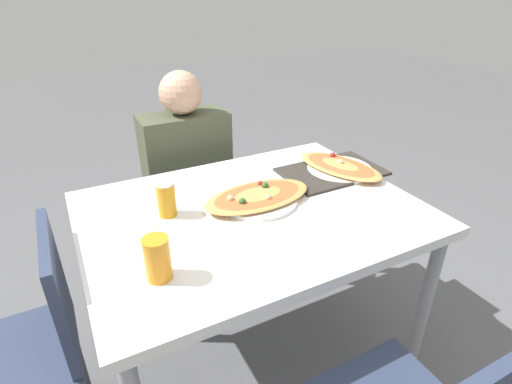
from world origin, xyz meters
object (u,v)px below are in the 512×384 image
Objects in this scene: chair_far_seated at (184,188)px; chair_side_left at (31,343)px; pizza_second at (340,167)px; soda_can at (166,200)px; pizza_main at (258,197)px; person_seated at (188,165)px; drink_glass at (157,259)px; dining_table at (252,226)px.

chair_far_seated and chair_side_left have the same top height.
soda_can is at bearing -178.81° from pizza_second.
pizza_main is at bearing 95.50° from chair_far_seated.
drink_glass is at bearing 66.93° from person_seated.
chair_far_seated is 6.60× the size of drink_glass.
soda_can is 0.28× the size of pizza_second.
person_seated reaches higher than pizza_main.
pizza_main reaches higher than pizza_second.
pizza_main is (0.04, 0.04, 0.09)m from dining_table.
pizza_main is 3.36× the size of drink_glass.
chair_side_left is at bearing -176.01° from pizza_main.
chair_far_seated is at bearing 69.20° from drink_glass.
chair_side_left reaches higher than dining_table.
drink_glass is at bearing 69.20° from chair_far_seated.
person_seated is 0.99m from drink_glass.
pizza_second is (0.79, 0.02, -0.04)m from soda_can.
pizza_main is 0.53m from drink_glass.
pizza_second is at bearing 13.51° from dining_table.
chair_far_seated is (-0.03, 0.79, -0.20)m from dining_table.
soda_can is at bearing 68.93° from chair_far_seated.
chair_side_left is 1.34m from pizza_second.
chair_far_seated is 0.81m from soda_can.
chair_far_seated is at bearing 128.26° from pizza_second.
person_seated is (-0.00, -0.11, 0.19)m from chair_far_seated.
drink_glass is at bearing -117.58° from chair_side_left.
drink_glass is (-0.38, -0.90, 0.15)m from person_seated.
drink_glass is at bearing -159.32° from pizza_second.
pizza_main is at bearing -170.20° from pizza_second.
soda_can reaches higher than dining_table.
chair_side_left is 1.06m from person_seated.
soda_can is at bearing -76.74° from chair_side_left.
pizza_second is at bearing 128.26° from chair_far_seated.
dining_table is at bearing -137.28° from pizza_main.
chair_far_seated is 0.75× the size of person_seated.
pizza_main is 0.99× the size of pizza_second.
chair_side_left is at bearing 41.79° from person_seated.
pizza_second is (0.53, -0.67, 0.29)m from chair_far_seated.
person_seated is at bearing 65.35° from soda_can.
chair_side_left is 0.62m from soda_can.
chair_side_left is 0.90m from pizza_main.
chair_far_seated is at bearing 95.50° from pizza_main.
person_seated is 9.32× the size of soda_can.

